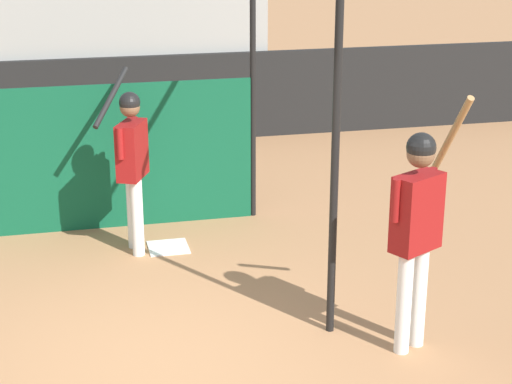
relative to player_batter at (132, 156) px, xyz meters
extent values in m
plane|color=#A8754C|center=(-0.09, -2.53, -1.08)|extent=(60.00, 60.00, 0.00)
cube|color=black|center=(-0.09, 4.44, -0.39)|extent=(24.00, 0.12, 1.39)
cube|color=#9E9E99|center=(-0.09, 5.70, 0.24)|extent=(5.40, 2.40, 2.64)
cube|color=navy|center=(-1.46, 4.90, 0.36)|extent=(0.45, 0.40, 0.10)
cube|color=navy|center=(-1.46, 5.08, 0.59)|extent=(0.45, 0.06, 0.40)
cube|color=navy|center=(-0.91, 4.90, 0.36)|extent=(0.45, 0.40, 0.10)
cube|color=navy|center=(-0.91, 5.08, 0.59)|extent=(0.45, 0.06, 0.40)
cube|color=navy|center=(-0.36, 4.90, 0.36)|extent=(0.45, 0.40, 0.10)
cube|color=navy|center=(-0.36, 5.08, 0.59)|extent=(0.45, 0.06, 0.40)
cube|color=navy|center=(0.19, 4.90, 0.36)|extent=(0.45, 0.40, 0.10)
cube|color=navy|center=(0.19, 5.08, 0.59)|extent=(0.45, 0.06, 0.40)
cube|color=navy|center=(0.74, 4.90, 0.36)|extent=(0.45, 0.40, 0.10)
cube|color=navy|center=(0.74, 5.08, 0.59)|extent=(0.45, 0.06, 0.40)
cube|color=navy|center=(1.29, 4.90, 0.36)|extent=(0.45, 0.40, 0.10)
cube|color=navy|center=(1.29, 5.08, 0.59)|extent=(0.45, 0.06, 0.40)
cube|color=navy|center=(1.84, 4.90, 0.36)|extent=(0.45, 0.40, 0.10)
cube|color=navy|center=(1.84, 5.08, 0.59)|extent=(0.45, 0.06, 0.40)
cube|color=navy|center=(-1.46, 5.70, 0.76)|extent=(0.45, 0.40, 0.10)
cube|color=navy|center=(-1.46, 5.88, 0.99)|extent=(0.45, 0.06, 0.40)
cube|color=navy|center=(-0.91, 5.70, 0.76)|extent=(0.45, 0.40, 0.10)
cube|color=navy|center=(-0.91, 5.88, 0.99)|extent=(0.45, 0.06, 0.40)
cube|color=navy|center=(-0.36, 5.70, 0.76)|extent=(0.45, 0.40, 0.10)
cube|color=navy|center=(-0.36, 5.88, 0.99)|extent=(0.45, 0.06, 0.40)
cube|color=navy|center=(0.19, 5.70, 0.76)|extent=(0.45, 0.40, 0.10)
cube|color=navy|center=(0.19, 5.88, 0.99)|extent=(0.45, 0.06, 0.40)
cube|color=navy|center=(0.74, 5.70, 0.76)|extent=(0.45, 0.40, 0.10)
cube|color=navy|center=(0.74, 5.88, 0.99)|extent=(0.45, 0.06, 0.40)
cube|color=navy|center=(1.29, 5.70, 0.76)|extent=(0.45, 0.40, 0.10)
cube|color=navy|center=(1.29, 5.88, 0.99)|extent=(0.45, 0.06, 0.40)
cube|color=navy|center=(1.84, 5.70, 0.76)|extent=(0.45, 0.40, 0.10)
cube|color=navy|center=(1.84, 5.88, 0.99)|extent=(0.45, 0.06, 0.40)
cylinder|color=black|center=(1.51, -2.26, 0.50)|extent=(0.07, 0.07, 3.17)
cylinder|color=black|center=(1.51, 0.81, 0.50)|extent=(0.07, 0.07, 3.17)
cube|color=#0F5133|center=(-0.11, 0.79, -0.23)|extent=(3.19, 0.03, 1.71)
cube|color=white|center=(0.35, -0.01, -1.08)|extent=(0.44, 0.44, 0.02)
cylinder|color=white|center=(0.02, -0.13, -0.66)|extent=(0.17, 0.17, 0.85)
cylinder|color=white|center=(-0.01, 0.11, -0.66)|extent=(0.17, 0.17, 0.85)
cube|color=maroon|center=(0.00, -0.01, 0.07)|extent=(0.39, 0.51, 0.60)
sphere|color=brown|center=(0.00, -0.01, 0.54)|extent=(0.21, 0.21, 0.21)
sphere|color=black|center=(0.00, -0.01, 0.59)|extent=(0.22, 0.22, 0.22)
cylinder|color=maroon|center=(-0.13, -0.22, 0.21)|extent=(0.09, 0.09, 0.33)
cylinder|color=maroon|center=(0.07, 0.23, 0.21)|extent=(0.09, 0.09, 0.33)
cylinder|color=black|center=(-0.16, 0.36, 0.57)|extent=(0.47, 0.65, 0.55)
sphere|color=black|center=(0.13, 0.16, 0.32)|extent=(0.08, 0.08, 0.08)
cylinder|color=white|center=(1.99, -2.77, -0.62)|extent=(0.18, 0.18, 0.92)
cylinder|color=white|center=(2.16, -2.68, -0.62)|extent=(0.18, 0.18, 0.92)
cube|color=maroon|center=(2.08, -2.73, 0.16)|extent=(0.49, 0.40, 0.65)
sphere|color=brown|center=(2.08, -2.73, 0.66)|extent=(0.23, 0.23, 0.23)
sphere|color=black|center=(2.08, -2.73, 0.72)|extent=(0.24, 0.24, 0.24)
cylinder|color=maroon|center=(1.86, -2.80, 0.31)|extent=(0.09, 0.09, 0.36)
cylinder|color=maroon|center=(2.26, -2.58, 0.31)|extent=(0.09, 0.09, 0.36)
cylinder|color=#AD7F4C|center=(2.41, -2.56, 0.75)|extent=(0.09, 0.58, 0.79)
sphere|color=#AD7F4C|center=(2.15, -2.58, 0.37)|extent=(0.08, 0.08, 0.08)
camera|label=1|loc=(-0.71, -8.81, 2.57)|focal=60.00mm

